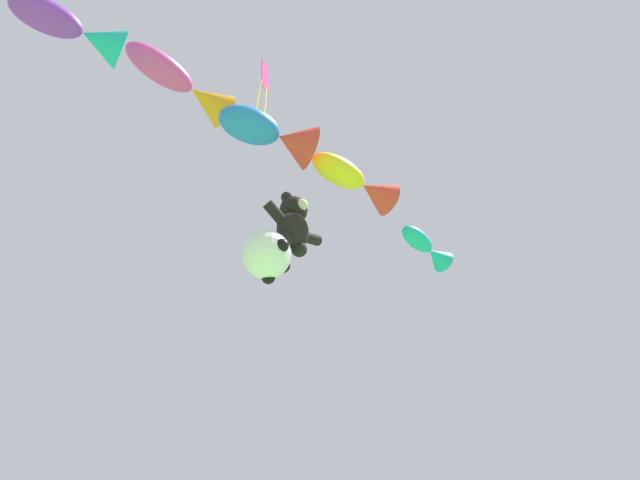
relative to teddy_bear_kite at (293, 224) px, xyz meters
The scene contains 8 objects.
teddy_bear_kite is the anchor object (origin of this frame).
soccer_ball_kite 1.54m from the teddy_bear_kite, behind, with size 1.12×1.11×1.03m.
fish_kite_teal 3.53m from the teddy_bear_kite, 21.89° to the right, with size 1.58×0.59×0.57m.
fish_kite_goldfin 1.93m from the teddy_bear_kite, 53.31° to the right, with size 2.29×1.09×0.82m.
fish_kite_cobalt 2.02m from the teddy_bear_kite, 150.24° to the right, with size 2.31×1.60×1.02m.
fish_kite_magenta 3.78m from the teddy_bear_kite, behind, with size 2.50×0.90×0.80m.
fish_kite_violet 5.92m from the teddy_bear_kite, behind, with size 2.26×1.31×0.80m.
diamond_kite 4.49m from the teddy_bear_kite, behind, with size 0.79×0.63×2.27m.
Camera 1 is at (-7.50, -1.57, 1.64)m, focal length 40.00 mm.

